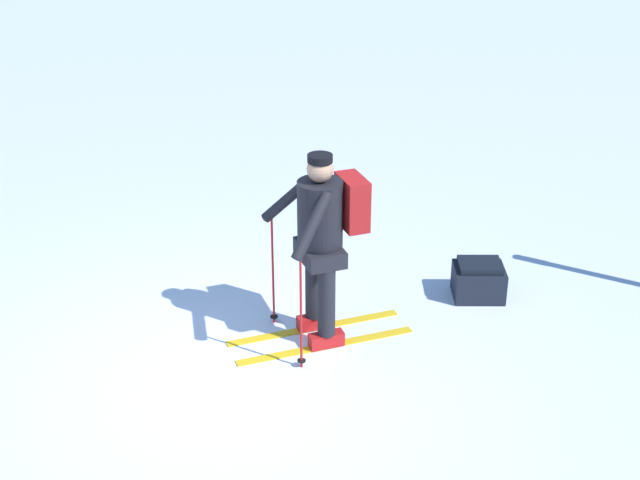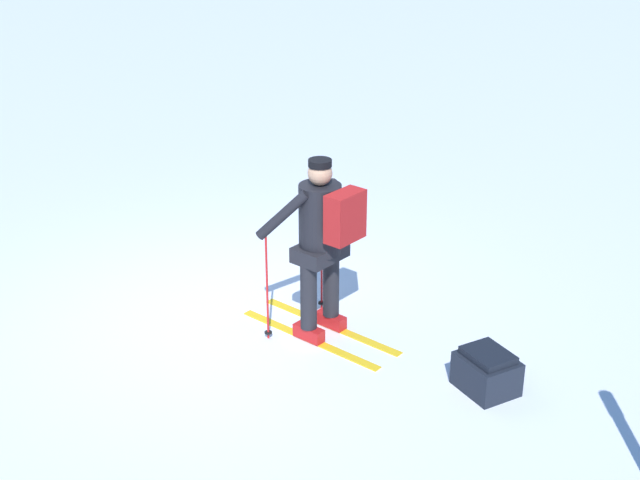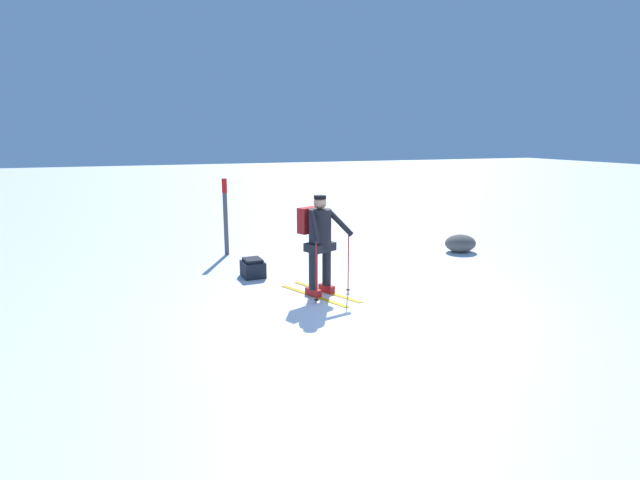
% 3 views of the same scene
% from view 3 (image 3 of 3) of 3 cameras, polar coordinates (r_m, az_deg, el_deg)
% --- Properties ---
extents(ground_plane, '(80.00, 80.00, 0.00)m').
position_cam_3_polar(ground_plane, '(8.10, 5.88, -7.31)').
color(ground_plane, white).
extents(skier, '(1.07, 1.62, 1.69)m').
position_cam_3_polar(skier, '(8.31, -0.15, 0.38)').
color(skier, gold).
rests_on(skier, ground_plane).
extents(dropped_backpack, '(0.42, 0.49, 0.36)m').
position_cam_3_polar(dropped_backpack, '(9.60, -7.67, -3.20)').
color(dropped_backpack, black).
rests_on(dropped_backpack, ground_plane).
extents(trail_marker, '(0.11, 0.11, 1.72)m').
position_cam_3_polar(trail_marker, '(11.30, -10.77, 3.26)').
color(trail_marker, '#4C4C51').
rests_on(trail_marker, ground_plane).
extents(rock_boulder, '(0.73, 0.62, 0.40)m').
position_cam_3_polar(rock_boulder, '(11.97, 15.75, -0.37)').
color(rock_boulder, '#5B5651').
rests_on(rock_boulder, ground_plane).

